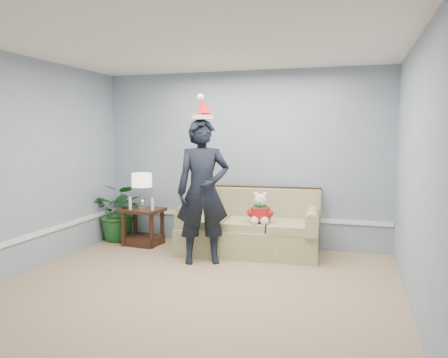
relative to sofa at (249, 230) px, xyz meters
name	(u,v)px	position (x,y,z in m)	size (l,w,h in m)	color
room_shell	(181,173)	(-0.21, -2.08, 1.01)	(4.54, 5.04, 2.74)	tan
wainscot_trim	(134,229)	(-1.39, -0.90, 0.11)	(4.49, 4.99, 0.06)	white
sofa	(249,230)	(0.00, 0.00, 0.00)	(2.08, 1.00, 0.95)	#5F6931
side_table	(143,231)	(-1.70, -0.04, -0.11)	(0.65, 0.57, 0.57)	#372014
table_lamp	(142,182)	(-1.71, -0.03, 0.66)	(0.31, 0.31, 0.56)	silver
candle_pair	(141,204)	(-1.66, -0.17, 0.33)	(0.43, 0.05, 0.20)	silver
houseplant	(120,212)	(-2.20, 0.11, 0.14)	(0.85, 0.74, 0.94)	#1C5520
man	(203,192)	(-0.48, -0.67, 0.64)	(0.71, 0.46, 1.94)	black
santa_hat	(203,108)	(-0.48, -0.66, 1.74)	(0.39, 0.41, 0.34)	white
teddy_bear	(260,212)	(0.21, -0.23, 0.32)	(0.31, 0.33, 0.45)	white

